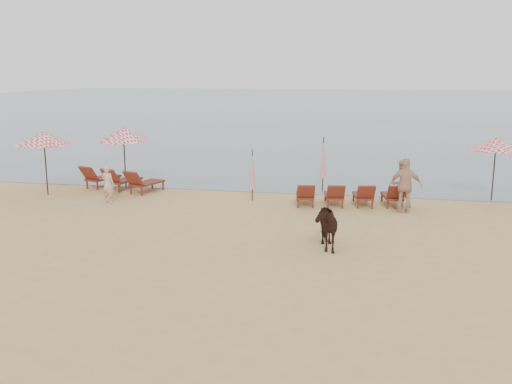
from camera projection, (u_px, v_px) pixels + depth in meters
ground at (217, 278)px, 13.86m from camera, size 120.00×120.00×0.00m
sea at (346, 103)px, 90.68m from camera, size 160.00×140.00×0.06m
lounger_cluster_left at (120, 179)px, 23.99m from camera, size 3.56×2.73×0.69m
lounger_cluster_right at (349, 195)px, 21.18m from camera, size 4.11×2.24×0.62m
umbrella_open_left_a at (44, 139)px, 22.76m from camera, size 2.24×2.24×2.55m
umbrella_open_left_b at (123, 134)px, 24.46m from camera, size 2.08×2.12×2.65m
umbrella_open_right at (496, 144)px, 21.66m from camera, size 2.01×2.01×2.46m
umbrella_closed_left at (252, 170)px, 21.82m from camera, size 0.25×0.25×2.02m
umbrella_closed_right at (323, 158)px, 23.62m from camera, size 0.28×0.28×2.30m
cow at (324, 225)px, 16.08m from camera, size 1.13×1.77×1.38m
beachgoer_left at (108, 184)px, 21.61m from camera, size 0.60×0.46×1.47m
beachgoer_right_a at (401, 184)px, 20.80m from camera, size 1.12×1.07×1.81m
beachgoer_right_b at (405, 186)px, 20.06m from camera, size 1.15×0.48×1.95m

